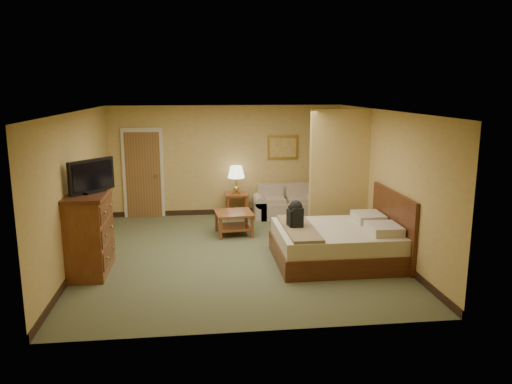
{
  "coord_description": "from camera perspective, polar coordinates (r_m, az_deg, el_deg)",
  "views": [
    {
      "loc": [
        -0.69,
        -8.73,
        3.0
      ],
      "look_at": [
        0.42,
        0.6,
        1.03
      ],
      "focal_mm": 35.0,
      "sensor_mm": 36.0,
      "label": 1
    }
  ],
  "objects": [
    {
      "name": "baseboard",
      "position": [
        12.1,
        -3.31,
        -2.24
      ],
      "size": [
        5.5,
        0.02,
        0.12
      ],
      "primitive_type": "cube",
      "color": "black",
      "rests_on": "floor"
    },
    {
      "name": "back_wall",
      "position": [
        11.87,
        -3.39,
        3.59
      ],
      "size": [
        5.5,
        0.02,
        2.6
      ],
      "primitive_type": "cube",
      "color": "tan",
      "rests_on": "floor"
    },
    {
      "name": "bed",
      "position": [
        8.92,
        9.87,
        -5.72
      ],
      "size": [
        2.23,
        1.9,
        1.23
      ],
      "color": "#472110",
      "rests_on": "floor"
    },
    {
      "name": "dresser",
      "position": [
        8.62,
        -18.54,
        -4.4
      ],
      "size": [
        0.66,
        1.26,
        1.35
      ],
      "color": "brown",
      "rests_on": "floor"
    },
    {
      "name": "left_wall",
      "position": [
        9.13,
        -19.71,
        0.41
      ],
      "size": [
        0.02,
        6.0,
        2.6
      ],
      "primitive_type": "cube",
      "color": "tan",
      "rests_on": "floor"
    },
    {
      "name": "coffee_table",
      "position": [
        10.34,
        -2.55,
        -3.03
      ],
      "size": [
        0.81,
        0.81,
        0.48
      ],
      "rotation": [
        0.0,
        0.0,
        0.09
      ],
      "color": "brown",
      "rests_on": "floor"
    },
    {
      "name": "loveseat",
      "position": [
        11.8,
        3.36,
        -1.66
      ],
      "size": [
        1.51,
        0.7,
        0.76
      ],
      "color": "tan",
      "rests_on": "floor"
    },
    {
      "name": "door",
      "position": [
        11.92,
        -12.76,
        2.05
      ],
      "size": [
        0.94,
        0.16,
        2.1
      ],
      "color": "beige",
      "rests_on": "floor"
    },
    {
      "name": "partition",
      "position": [
        10.2,
        9.48,
        2.09
      ],
      "size": [
        1.2,
        0.15,
        2.6
      ],
      "primitive_type": "cube",
      "color": "tan",
      "rests_on": "floor"
    },
    {
      "name": "side_table",
      "position": [
        11.71,
        -2.25,
        -1.1
      ],
      "size": [
        0.52,
        0.52,
        0.57
      ],
      "color": "brown",
      "rests_on": "floor"
    },
    {
      "name": "tv",
      "position": [
        8.39,
        -18.28,
        1.65
      ],
      "size": [
        0.59,
        0.73,
        0.54
      ],
      "rotation": [
        0.0,
        0.0,
        -0.67
      ],
      "color": "black",
      "rests_on": "dresser"
    },
    {
      "name": "backpack",
      "position": [
        8.63,
        4.57,
        -2.5
      ],
      "size": [
        0.23,
        0.31,
        0.5
      ],
      "rotation": [
        0.0,
        0.0,
        0.13
      ],
      "color": "black",
      "rests_on": "bed"
    },
    {
      "name": "table_lamp",
      "position": [
        11.57,
        -2.28,
        2.22
      ],
      "size": [
        0.39,
        0.39,
        0.65
      ],
      "color": "#B28E41",
      "rests_on": "side_table"
    },
    {
      "name": "ceiling",
      "position": [
        8.76,
        -2.3,
        9.23
      ],
      "size": [
        6.0,
        6.0,
        0.0
      ],
      "primitive_type": "plane",
      "rotation": [
        3.14,
        0.0,
        0.0
      ],
      "color": "white",
      "rests_on": "back_wall"
    },
    {
      "name": "floor",
      "position": [
        9.25,
        -2.16,
        -7.08
      ],
      "size": [
        6.0,
        6.0,
        0.0
      ],
      "primitive_type": "plane",
      "color": "#535939",
      "rests_on": "ground"
    },
    {
      "name": "wall_picture",
      "position": [
        11.96,
        3.1,
        5.11
      ],
      "size": [
        0.74,
        0.04,
        0.58
      ],
      "color": "#B78E3F",
      "rests_on": "back_wall"
    },
    {
      "name": "right_wall",
      "position": [
        9.53,
        14.49,
        1.2
      ],
      "size": [
        0.02,
        6.0,
        2.6
      ],
      "primitive_type": "cube",
      "color": "tan",
      "rests_on": "floor"
    }
  ]
}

